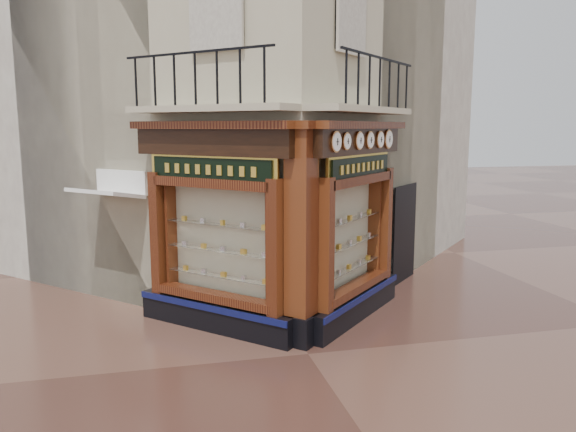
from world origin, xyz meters
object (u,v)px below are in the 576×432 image
object	(u,v)px
clock_d	(370,140)
clock_e	(380,140)
clock_a	(336,142)
clock_f	(388,139)
clock_b	(346,141)
signboard_right	(360,167)
corner_pilaster	(301,238)
signboard_left	(211,170)
awning	(111,310)
clock_c	(359,141)

from	to	relation	value
clock_d	clock_e	size ratio (longest dim) A/B	0.99
clock_e	clock_d	bearing A→B (deg)	-180.00
clock_a	clock_f	distance (m)	2.45
clock_b	signboard_right	size ratio (longest dim) A/B	0.16
clock_d	clock_f	xyz separation A→B (m)	(0.69, 0.69, 0.00)
corner_pilaster	clock_f	xyz separation A→B (m)	(2.35, 1.75, 1.67)
signboard_right	clock_a	bearing A→B (deg)	-175.13
clock_d	clock_f	bearing A→B (deg)	0.00
signboard_left	awning	bearing A→B (deg)	3.94
corner_pilaster	clock_f	size ratio (longest dim) A/B	9.90
clock_a	awning	world-z (taller)	clock_a
clock_c	clock_d	xyz separation A→B (m)	(0.35, 0.35, -0.00)
clock_d	clock_e	xyz separation A→B (m)	(0.36, 0.36, 0.00)
clock_a	clock_c	distance (m)	0.98
clock_a	signboard_left	distance (m)	2.37
clock_b	awning	distance (m)	6.20
clock_c	corner_pilaster	bearing A→B (deg)	163.36
clock_e	signboard_left	bearing A→B (deg)	141.72
clock_d	clock_f	world-z (taller)	clock_f
clock_a	clock_f	world-z (taller)	clock_f
clock_c	clock_e	size ratio (longest dim) A/B	0.99
awning	signboard_left	bearing A→B (deg)	-176.06
clock_e	clock_a	bearing A→B (deg)	-180.00
clock_b	clock_c	xyz separation A→B (m)	(0.39, 0.39, 0.00)
corner_pilaster	signboard_right	bearing A→B (deg)	-10.25
clock_b	signboard_left	xyz separation A→B (m)	(-2.38, 0.70, -0.52)
corner_pilaster	clock_b	world-z (taller)	corner_pilaster
clock_f	clock_d	bearing A→B (deg)	-180.00
signboard_right	clock_c	bearing A→B (deg)	-160.99
clock_b	clock_c	world-z (taller)	clock_c
clock_b	clock_c	distance (m)	0.55
clock_c	awning	world-z (taller)	clock_c
clock_f	awning	bearing A→B (deg)	125.05
clock_a	clock_e	bearing A→B (deg)	0.00
clock_d	clock_e	bearing A→B (deg)	0.00
clock_a	clock_b	xyz separation A→B (m)	(0.30, 0.30, 0.00)
clock_e	awning	distance (m)	6.73
corner_pilaster	clock_c	distance (m)	2.24
clock_d	signboard_right	world-z (taller)	clock_d
corner_pilaster	clock_b	distance (m)	1.94
clock_c	signboard_left	size ratio (longest dim) A/B	0.16
corner_pilaster	clock_e	size ratio (longest dim) A/B	11.32
corner_pilaster	clock_c	bearing A→B (deg)	-16.64
clock_b	clock_a	bearing A→B (deg)	180.00
clock_a	signboard_right	size ratio (longest dim) A/B	0.19
corner_pilaster	signboard_left	distance (m)	2.12
clock_b	clock_d	bearing A→B (deg)	-0.00
clock_b	clock_e	size ratio (longest dim) A/B	0.91
clock_a	corner_pilaster	bearing A→B (deg)	136.59
corner_pilaster	clock_d	size ratio (longest dim) A/B	11.42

